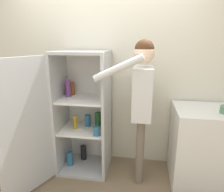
# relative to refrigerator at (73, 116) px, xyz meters

# --- Properties ---
(wall_back) EXTENTS (7.00, 0.06, 2.55)m
(wall_back) POSITION_rel_refrigerator_xyz_m (0.36, 0.41, 0.50)
(wall_back) COLOR silver
(wall_back) RESTS_ON ground_plane
(refrigerator) EXTENTS (0.96, 1.15, 1.59)m
(refrigerator) POSITION_rel_refrigerator_xyz_m (0.00, 0.00, 0.00)
(refrigerator) COLOR #B7BABC
(refrigerator) RESTS_ON ground_plane
(person) EXTENTS (0.64, 0.51, 1.72)m
(person) POSITION_rel_refrigerator_xyz_m (0.85, -0.04, 0.34)
(person) COLOR #726656
(person) RESTS_ON ground_plane
(counter) EXTENTS (0.73, 0.64, 0.94)m
(counter) POSITION_rel_refrigerator_xyz_m (1.61, 0.05, -0.31)
(counter) COLOR white
(counter) RESTS_ON ground_plane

